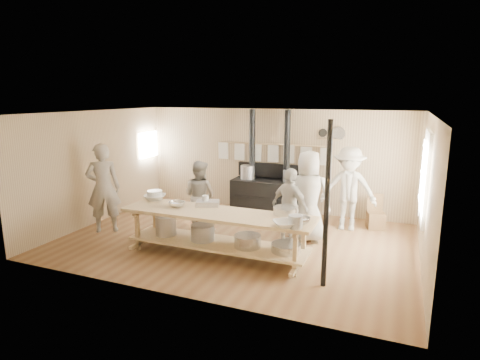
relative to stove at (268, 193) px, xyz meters
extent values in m
plane|color=brown|center=(0.01, -2.12, -0.52)|extent=(7.00, 7.00, 0.00)
plane|color=tan|center=(0.01, 0.38, 0.78)|extent=(7.00, 0.00, 7.00)
plane|color=tan|center=(0.01, -4.62, 0.78)|extent=(7.00, 0.00, 7.00)
plane|color=tan|center=(-3.49, -2.12, 0.78)|extent=(0.00, 5.00, 5.00)
plane|color=tan|center=(3.51, -2.12, 0.78)|extent=(0.00, 5.00, 5.00)
plane|color=beige|center=(0.01, -2.12, 2.08)|extent=(7.00, 7.00, 0.00)
cube|color=beige|center=(3.48, -1.52, 0.98)|extent=(0.06, 1.35, 1.65)
plane|color=white|center=(3.44, -1.52, 0.98)|extent=(0.00, 1.50, 1.50)
cube|color=beige|center=(3.43, -1.52, 0.98)|extent=(0.02, 0.03, 1.50)
plane|color=white|center=(-3.44, -0.12, 1.08)|extent=(0.00, 0.90, 0.90)
cube|color=black|center=(0.01, -0.02, -0.10)|extent=(1.80, 0.70, 0.85)
cube|color=black|center=(0.01, -0.02, -0.47)|extent=(1.90, 0.75, 0.10)
cube|color=black|center=(0.01, 0.28, 0.53)|extent=(1.80, 0.12, 0.35)
cylinder|color=black|center=(-0.44, 0.03, 1.20)|extent=(0.15, 0.15, 1.75)
cylinder|color=black|center=(0.46, 0.03, 1.20)|extent=(0.15, 0.15, 1.75)
cylinder|color=#B2B2B7|center=(-0.54, -0.02, 0.50)|extent=(0.36, 0.36, 0.34)
cylinder|color=gray|center=(0.56, -0.07, 0.48)|extent=(0.30, 0.30, 0.30)
cylinder|color=tan|center=(0.01, 0.28, 1.20)|extent=(3.00, 0.04, 0.04)
cube|color=white|center=(-1.34, 0.28, 0.98)|extent=(0.28, 0.01, 0.46)
cube|color=white|center=(-0.89, 0.28, 0.98)|extent=(0.28, 0.01, 0.46)
cube|color=white|center=(-0.44, 0.28, 0.98)|extent=(0.28, 0.01, 0.46)
cube|color=white|center=(0.01, 0.28, 0.98)|extent=(0.28, 0.01, 0.46)
cube|color=white|center=(0.46, 0.28, 0.98)|extent=(0.28, 0.01, 0.46)
cube|color=white|center=(0.91, 0.28, 0.98)|extent=(0.28, 0.01, 0.46)
cube|color=white|center=(1.36, 0.28, 0.98)|extent=(0.28, 0.01, 0.46)
cube|color=tan|center=(1.41, 0.30, 1.38)|extent=(0.50, 0.14, 0.03)
cylinder|color=black|center=(1.26, 0.32, 1.53)|extent=(0.20, 0.04, 0.20)
cylinder|color=silver|center=(1.63, 0.32, 1.53)|extent=(0.32, 0.03, 0.32)
cube|color=tan|center=(0.01, -3.02, 0.30)|extent=(3.60, 0.90, 0.06)
cube|color=tan|center=(0.01, -3.02, -0.27)|extent=(3.40, 0.80, 0.04)
cube|color=tan|center=(0.01, -3.02, -0.32)|extent=(3.30, 0.06, 0.06)
cube|color=tan|center=(-1.54, -3.32, -0.10)|extent=(0.07, 0.07, 0.85)
cube|color=tan|center=(-1.54, -2.72, -0.10)|extent=(0.07, 0.07, 0.85)
cube|color=tan|center=(1.56, -3.32, -0.10)|extent=(0.07, 0.07, 0.85)
cube|color=tan|center=(1.56, -2.72, -0.10)|extent=(0.07, 0.07, 0.85)
cylinder|color=#B2B2B7|center=(-1.09, -3.02, -0.06)|extent=(0.40, 0.40, 0.38)
cylinder|color=gray|center=(-0.29, -3.02, -0.10)|extent=(0.44, 0.44, 0.30)
cylinder|color=silver|center=(0.61, -3.02, -0.14)|extent=(0.48, 0.48, 0.22)
cylinder|color=silver|center=(1.31, -3.02, -0.18)|extent=(0.52, 0.52, 0.14)
cylinder|color=black|center=(2.06, -3.47, 0.78)|extent=(0.08, 0.08, 2.60)
imported|color=#A69E93|center=(-2.87, -2.66, 0.45)|extent=(0.85, 0.79, 1.95)
imported|color=#A69E93|center=(-0.97, -1.82, 0.26)|extent=(0.83, 0.69, 1.56)
imported|color=#A69E93|center=(1.36, -1.59, 0.41)|extent=(1.00, 0.74, 1.87)
imported|color=#A69E93|center=(1.10, -1.99, 0.26)|extent=(0.99, 0.77, 1.56)
imported|color=#A69E93|center=(2.03, -0.55, 0.41)|extent=(1.23, 0.74, 1.86)
cube|color=brown|center=(2.62, -0.26, -0.33)|extent=(0.45, 0.45, 0.38)
cube|color=brown|center=(2.57, -0.11, 0.03)|extent=(0.35, 0.14, 0.43)
imported|color=white|center=(-1.54, -2.69, 0.38)|extent=(0.52, 0.52, 0.10)
imported|color=silver|center=(-0.86, -2.98, 0.38)|extent=(0.45, 0.45, 0.10)
imported|color=white|center=(1.39, -3.35, 0.38)|extent=(0.56, 0.56, 0.10)
imported|color=silver|center=(1.56, -3.12, 0.39)|extent=(0.45, 0.45, 0.12)
cube|color=#B2B2B7|center=(-0.34, -2.69, 0.38)|extent=(0.51, 0.43, 0.10)
cylinder|color=silver|center=(1.20, -2.69, 0.40)|extent=(0.43, 0.43, 0.13)
cylinder|color=gray|center=(1.56, -3.35, 0.44)|extent=(0.30, 0.30, 0.21)
cylinder|color=white|center=(-1.54, -2.69, 0.42)|extent=(0.31, 0.31, 0.19)
cylinder|color=white|center=(-0.39, -2.69, 0.43)|extent=(0.16, 0.16, 0.20)
camera|label=1|loc=(3.03, -9.36, 2.42)|focal=30.00mm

